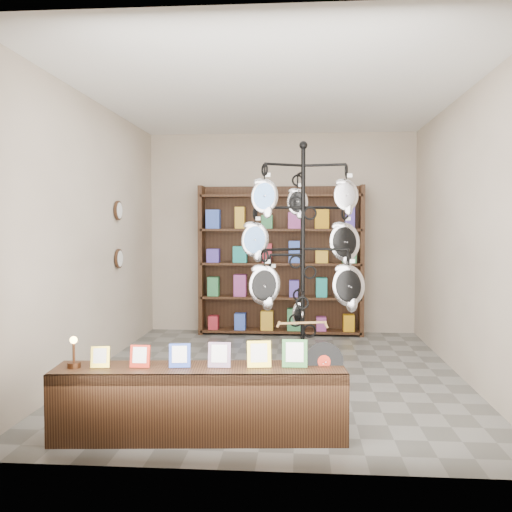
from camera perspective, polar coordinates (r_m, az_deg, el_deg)
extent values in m
plane|color=slate|center=(6.35, 1.73, -11.63)|extent=(5.00, 5.00, 0.00)
plane|color=#C4B39E|center=(8.65, 2.55, 2.30)|extent=(4.00, 0.00, 4.00)
plane|color=#C4B39E|center=(3.65, -0.13, 1.36)|extent=(4.00, 0.00, 4.00)
plane|color=#C4B39E|center=(6.56, -16.00, 1.97)|extent=(0.00, 5.00, 5.00)
plane|color=#C4B39E|center=(6.37, 20.03, 1.88)|extent=(0.00, 5.00, 5.00)
plane|color=white|center=(6.30, 1.78, 15.79)|extent=(5.00, 5.00, 0.00)
cylinder|color=black|center=(5.61, 4.65, -13.46)|extent=(0.56, 0.56, 0.03)
cylinder|color=black|center=(5.39, 4.70, -1.64)|extent=(0.05, 0.05, 2.34)
sphere|color=black|center=(5.43, 4.76, 10.98)|extent=(0.08, 0.08, 0.08)
ellipsoid|color=silver|center=(5.69, 4.27, -5.81)|extent=(0.13, 0.06, 0.24)
cube|color=tan|center=(5.12, 4.65, -6.67)|extent=(0.44, 0.13, 0.04)
cube|color=black|center=(4.48, -5.64, -14.36)|extent=(2.23, 0.64, 0.54)
cube|color=gold|center=(4.52, -15.30, -9.72)|extent=(0.14, 0.06, 0.16)
cube|color=#B6200E|center=(4.45, -11.52, -9.80)|extent=(0.15, 0.07, 0.17)
cube|color=#263FA5|center=(4.40, -7.63, -9.84)|extent=(0.16, 0.07, 0.18)
cube|color=#E54C33|center=(4.37, -3.68, -9.83)|extent=(0.17, 0.07, 0.19)
cube|color=gold|center=(4.36, 0.31, -9.78)|extent=(0.18, 0.07, 0.20)
cube|color=#337233|center=(4.38, 3.89, -9.69)|extent=(0.19, 0.08, 0.21)
cylinder|color=black|center=(4.46, 6.83, -10.44)|extent=(0.30, 0.09, 0.29)
cylinder|color=#B6200E|center=(4.46, 6.83, -10.45)|extent=(0.10, 0.04, 0.10)
cylinder|color=#432413|center=(4.58, -17.74, -10.33)|extent=(0.10, 0.10, 0.04)
cylinder|color=#432413|center=(4.56, -17.76, -9.23)|extent=(0.02, 0.02, 0.14)
sphere|color=#FFBF59|center=(4.54, -17.78, -8.00)|extent=(0.06, 0.06, 0.06)
cube|color=black|center=(8.60, 2.53, -0.37)|extent=(2.40, 0.04, 2.20)
cube|color=black|center=(8.56, -5.42, -0.39)|extent=(0.06, 0.36, 2.20)
cube|color=black|center=(8.48, 10.48, -0.46)|extent=(0.06, 0.36, 2.20)
cube|color=black|center=(8.57, 2.48, -7.46)|extent=(2.36, 0.36, 0.04)
cube|color=black|center=(8.49, 2.48, -4.14)|extent=(2.36, 0.36, 0.03)
cube|color=black|center=(8.44, 2.49, -0.77)|extent=(2.36, 0.36, 0.04)
cube|color=black|center=(8.43, 2.50, 2.63)|extent=(2.36, 0.36, 0.04)
cube|color=black|center=(8.44, 2.51, 6.02)|extent=(2.36, 0.36, 0.04)
cylinder|color=black|center=(7.30, -13.61, 4.45)|extent=(0.03, 0.24, 0.24)
cylinder|color=black|center=(7.31, -13.55, -0.26)|extent=(0.03, 0.24, 0.24)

